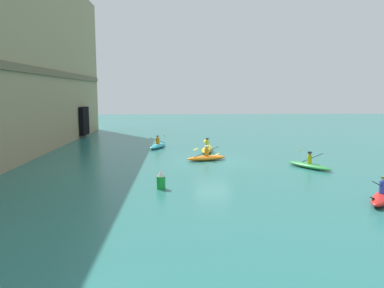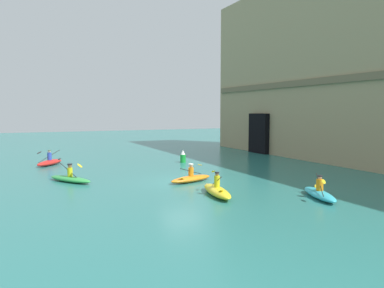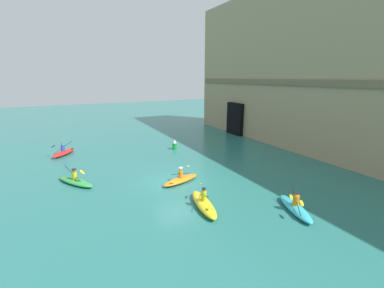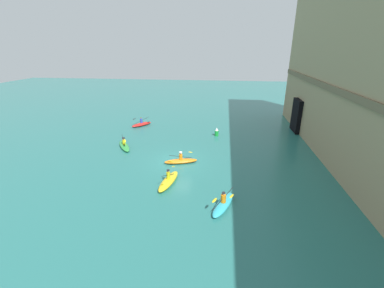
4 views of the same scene
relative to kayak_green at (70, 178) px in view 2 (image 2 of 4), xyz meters
The scene contains 7 objects.
ground_plane 6.70m from the kayak_green, 65.85° to the left, with size 120.00×120.00×0.00m, color #28706B.
kayak_green is the anchor object (origin of this frame).
kayak_yellow 9.21m from the kayak_green, 42.19° to the left, with size 3.47×1.41×1.19m.
kayak_orange 7.18m from the kayak_green, 65.10° to the left, with size 1.66×3.09×1.09m.
kayak_cyan 14.03m from the kayak_green, 47.87° to the left, with size 3.22×1.80×1.12m.
kayak_red 7.78m from the kayak_green, behind, with size 2.78×2.43×1.19m.
marker_buoy 10.69m from the kayak_green, 117.63° to the left, with size 0.45×0.45×1.02m.
Camera 2 is at (20.20, -8.77, 4.19)m, focal length 35.00 mm.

